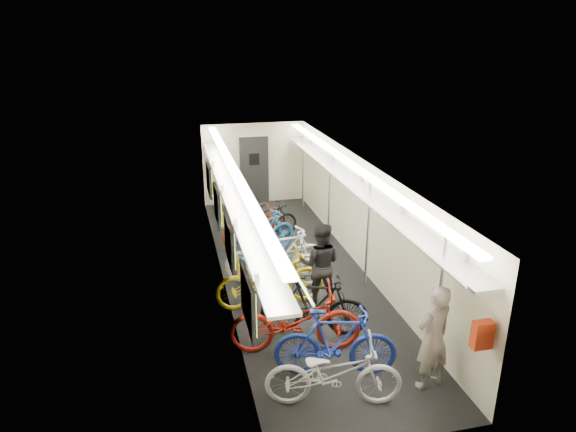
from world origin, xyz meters
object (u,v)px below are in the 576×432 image
bicycle_1 (335,343)px  passenger_mid (320,264)px  backpack (482,335)px  bicycle_0 (334,373)px  passenger_near (433,337)px

bicycle_1 → passenger_mid: bearing=3.4°
bicycle_1 → backpack: bearing=-116.7°
bicycle_0 → passenger_near: bearing=-75.5°
bicycle_1 → passenger_near: passenger_near is taller
passenger_near → passenger_mid: (-0.88, 2.70, 0.00)m
passenger_near → passenger_mid: bearing=-88.9°
passenger_mid → backpack: (1.13, -3.42, 0.46)m
bicycle_0 → backpack: 2.02m
bicycle_0 → backpack: bearing=-98.6°
passenger_mid → backpack: bearing=129.3°
bicycle_1 → passenger_mid: size_ratio=1.13×
passenger_near → passenger_mid: passenger_mid is taller
bicycle_1 → backpack: backpack is taller
bicycle_0 → passenger_mid: passenger_mid is taller
bicycle_1 → backpack: size_ratio=4.86×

